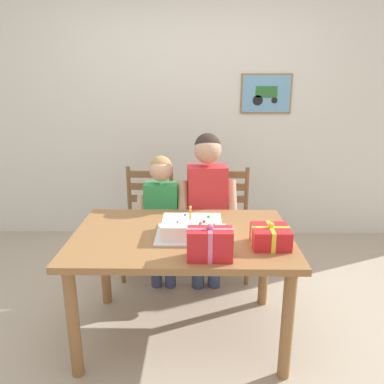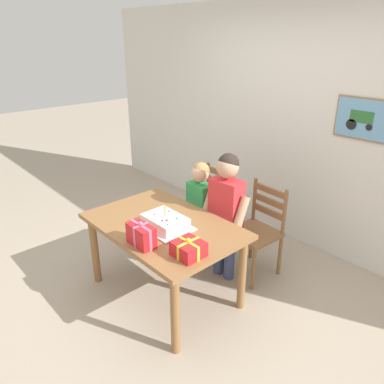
% 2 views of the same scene
% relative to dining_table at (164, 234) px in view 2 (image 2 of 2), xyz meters
% --- Properties ---
extents(ground_plane, '(20.00, 20.00, 0.00)m').
position_rel_dining_table_xyz_m(ground_plane, '(0.00, 0.00, -0.63)').
color(ground_plane, tan).
extents(back_wall, '(6.40, 0.11, 2.60)m').
position_rel_dining_table_xyz_m(back_wall, '(0.00, 1.80, 0.67)').
color(back_wall, silver).
rests_on(back_wall, ground).
extents(dining_table, '(1.36, 0.91, 0.73)m').
position_rel_dining_table_xyz_m(dining_table, '(0.00, 0.00, 0.00)').
color(dining_table, olive).
rests_on(dining_table, ground).
extents(birthday_cake, '(0.44, 0.34, 0.19)m').
position_rel_dining_table_xyz_m(birthday_cake, '(0.06, -0.03, 0.15)').
color(birthday_cake, silver).
rests_on(birthday_cake, dining_table).
extents(gift_box_red_large, '(0.22, 0.21, 0.15)m').
position_rel_dining_table_xyz_m(gift_box_red_large, '(0.52, -0.17, 0.16)').
color(gift_box_red_large, red).
rests_on(gift_box_red_large, dining_table).
extents(gift_box_beside_cake, '(0.25, 0.13, 0.21)m').
position_rel_dining_table_xyz_m(gift_box_beside_cake, '(0.16, -0.34, 0.18)').
color(gift_box_beside_cake, red).
rests_on(gift_box_beside_cake, dining_table).
extents(chair_left, '(0.43, 0.43, 0.92)m').
position_rel_dining_table_xyz_m(chair_left, '(-0.33, 0.89, -0.17)').
color(chair_left, brown).
rests_on(chair_left, ground).
extents(chair_right, '(0.45, 0.45, 0.92)m').
position_rel_dining_table_xyz_m(chair_right, '(0.33, 0.89, -0.17)').
color(chair_right, brown).
rests_on(chair_right, ground).
extents(child_older, '(0.47, 0.28, 1.27)m').
position_rel_dining_table_xyz_m(child_older, '(0.17, 0.61, 0.14)').
color(child_older, '#38426B').
rests_on(child_older, ground).
extents(child_younger, '(0.40, 0.23, 1.10)m').
position_rel_dining_table_xyz_m(child_younger, '(-0.18, 0.61, 0.04)').
color(child_younger, '#38426B').
rests_on(child_younger, ground).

